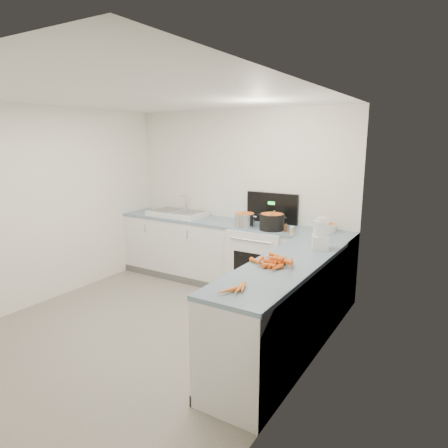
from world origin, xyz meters
The scene contains 19 objects.
floor centered at (0.00, 0.00, 0.00)m, with size 3.50×4.00×0.00m, color gray, non-canonical shape.
ceiling centered at (0.00, 0.00, 2.50)m, with size 3.50×4.00×0.00m, color white, non-canonical shape.
wall_back centered at (0.00, 2.00, 1.25)m, with size 3.50×2.50×0.00m, color white, non-canonical shape.
wall_left centered at (-1.75, 0.00, 1.25)m, with size 4.00×2.50×0.00m, color white, non-canonical shape.
wall_right centered at (1.75, 0.00, 1.25)m, with size 4.00×2.50×0.00m, color white, non-canonical shape.
counter_back centered at (0.00, 1.70, 0.47)m, with size 3.50×0.62×0.94m.
counter_right centered at (1.45, 0.30, 0.47)m, with size 0.62×2.20×0.94m.
stove centered at (0.55, 1.69, 0.47)m, with size 0.76×0.65×1.36m.
sink centered at (-0.90, 1.70, 0.98)m, with size 0.86×0.52×0.31m.
steel_pot centered at (0.36, 1.54, 1.02)m, with size 0.27×0.27×0.20m, color silver.
black_pot centered at (0.74, 1.56, 1.03)m, with size 0.32×0.32×0.23m, color black.
wooden_spoon centered at (0.74, 1.56, 1.16)m, with size 0.02×0.02×0.37m, color #AD7A47.
mixing_bowl centered at (1.38, 1.81, 0.99)m, with size 0.23×0.23×0.11m, color white.
extract_bottle centered at (0.94, 1.54, 0.99)m, with size 0.04×0.04×0.10m, color #593319.
spice_jar centered at (1.06, 1.46, 0.98)m, with size 0.05×0.05×0.08m, color #E5B266.
food_processor centered at (1.56, 1.00, 1.09)m, with size 0.23×0.25×0.34m.
carrot_pile centered at (1.39, 0.23, 0.97)m, with size 0.47×0.44×0.09m.
peeled_carrots centered at (1.41, -0.54, 0.96)m, with size 0.18×0.30×0.04m.
peelings centered at (-1.10, 1.68, 1.02)m, with size 0.24×0.22×0.01m.
Camera 1 is at (2.84, -3.04, 2.08)m, focal length 32.00 mm.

